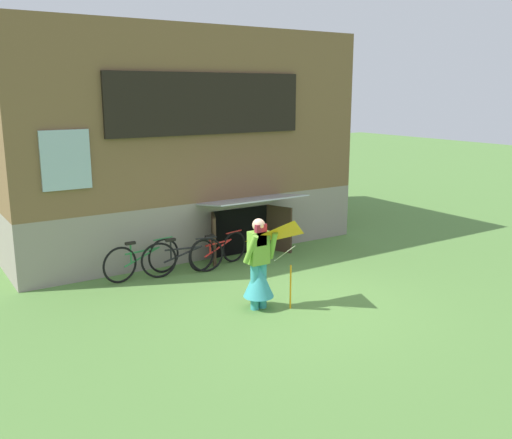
{
  "coord_description": "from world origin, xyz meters",
  "views": [
    {
      "loc": [
        -5.71,
        -7.62,
        3.62
      ],
      "look_at": [
        0.02,
        1.19,
        1.23
      ],
      "focal_mm": 39.8,
      "sensor_mm": 36.0,
      "label": 1
    }
  ],
  "objects_px": {
    "bicycle_red": "(218,250)",
    "person": "(259,271)",
    "bicycle_green": "(142,259)",
    "kite": "(294,244)",
    "bicycle_black": "(183,257)"
  },
  "relations": [
    {
      "from": "bicycle_red",
      "to": "person",
      "type": "bearing_deg",
      "value": -116.09
    },
    {
      "from": "bicycle_red",
      "to": "bicycle_green",
      "type": "distance_m",
      "value": 1.63
    },
    {
      "from": "bicycle_red",
      "to": "bicycle_green",
      "type": "height_order",
      "value": "bicycle_green"
    },
    {
      "from": "person",
      "to": "kite",
      "type": "bearing_deg",
      "value": -61.34
    },
    {
      "from": "bicycle_black",
      "to": "kite",
      "type": "bearing_deg",
      "value": -67.7
    },
    {
      "from": "bicycle_red",
      "to": "bicycle_black",
      "type": "xyz_separation_m",
      "value": [
        -0.87,
        -0.1,
        0.02
      ]
    },
    {
      "from": "person",
      "to": "kite",
      "type": "distance_m",
      "value": 0.84
    },
    {
      "from": "person",
      "to": "bicycle_black",
      "type": "distance_m",
      "value": 2.37
    },
    {
      "from": "bicycle_green",
      "to": "person",
      "type": "bearing_deg",
      "value": -76.54
    },
    {
      "from": "person",
      "to": "bicycle_red",
      "type": "height_order",
      "value": "person"
    },
    {
      "from": "kite",
      "to": "bicycle_green",
      "type": "xyz_separation_m",
      "value": [
        -1.35,
        3.16,
        -0.84
      ]
    },
    {
      "from": "person",
      "to": "bicycle_green",
      "type": "relative_size",
      "value": 0.93
    },
    {
      "from": "bicycle_red",
      "to": "bicycle_green",
      "type": "xyz_separation_m",
      "value": [
        -1.62,
        0.18,
        0.02
      ]
    },
    {
      "from": "bicycle_black",
      "to": "bicycle_green",
      "type": "bearing_deg",
      "value": 170.06
    },
    {
      "from": "person",
      "to": "bicycle_black",
      "type": "relative_size",
      "value": 0.93
    }
  ]
}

